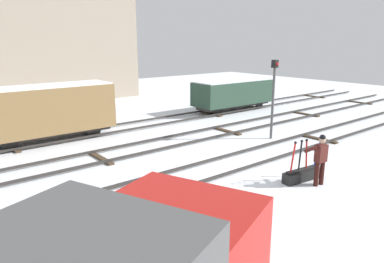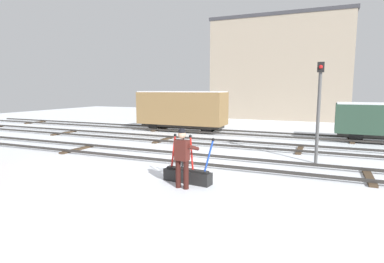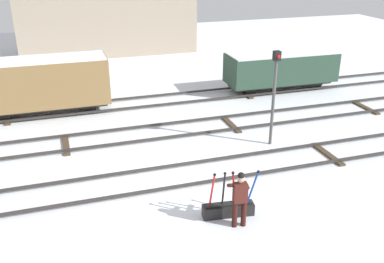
# 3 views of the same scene
# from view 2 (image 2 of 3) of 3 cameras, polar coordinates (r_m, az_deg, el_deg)

# --- Properties ---
(ground_plane) EXTENTS (60.00, 60.00, 0.00)m
(ground_plane) POSITION_cam_2_polar(r_m,az_deg,el_deg) (12.04, 0.65, -5.57)
(ground_plane) COLOR silver
(track_main_line) EXTENTS (44.00, 1.94, 0.18)m
(track_main_line) POSITION_cam_2_polar(r_m,az_deg,el_deg) (12.02, 0.65, -5.05)
(track_main_line) COLOR #2D2B28
(track_main_line) RESTS_ON ground_plane
(track_siding_near) EXTENTS (44.00, 1.94, 0.18)m
(track_siding_near) POSITION_cam_2_polar(r_m,az_deg,el_deg) (15.59, 6.08, -2.15)
(track_siding_near) COLOR #2D2B28
(track_siding_near) RESTS_ON ground_plane
(track_siding_far) EXTENTS (44.00, 1.94, 0.18)m
(track_siding_far) POSITION_cam_2_polar(r_m,az_deg,el_deg) (19.28, 9.45, -0.29)
(track_siding_far) COLOR #2D2B28
(track_siding_far) RESTS_ON ground_plane
(switch_lever_frame) EXTENTS (1.67, 0.55, 1.45)m
(switch_lever_frame) POSITION_cam_2_polar(r_m,az_deg,el_deg) (9.41, -0.82, -7.81)
(switch_lever_frame) COLOR black
(switch_lever_frame) RESTS_ON ground_plane
(rail_worker) EXTENTS (0.60, 0.66, 1.71)m
(rail_worker) POSITION_cam_2_polar(r_m,az_deg,el_deg) (8.72, -1.75, -4.25)
(rail_worker) COLOR #351511
(rail_worker) RESTS_ON ground_plane
(signal_post) EXTENTS (0.24, 0.32, 3.75)m
(signal_post) POSITION_cam_2_polar(r_m,az_deg,el_deg) (12.40, 22.20, 5.00)
(signal_post) COLOR #4C4C4C
(signal_post) RESTS_ON ground_plane
(apartment_building) EXTENTS (12.52, 5.33, 9.39)m
(apartment_building) POSITION_cam_2_polar(r_m,az_deg,el_deg) (31.40, 15.77, 10.98)
(apartment_building) COLOR gray
(apartment_building) RESTS_ON ground_plane
(freight_car_near_switch) EXTENTS (5.81, 1.94, 2.64)m
(freight_car_near_switch) POSITION_cam_2_polar(r_m,az_deg,el_deg) (20.52, -1.89, 4.19)
(freight_car_near_switch) COLOR #2D2B28
(freight_car_near_switch) RESTS_ON ground_plane
(perched_bird_roof_left) EXTENTS (0.28, 0.18, 0.13)m
(perched_bird_roof_left) POSITION_cam_2_polar(r_m,az_deg,el_deg) (31.78, 22.96, 19.29)
(perched_bird_roof_left) COLOR #333338
(perched_bird_roof_left) RESTS_ON apartment_building
(perched_bird_roof_right) EXTENTS (0.18, 0.28, 0.13)m
(perched_bird_roof_right) POSITION_cam_2_polar(r_m,az_deg,el_deg) (32.73, 7.66, 19.46)
(perched_bird_roof_right) COLOR #514C47
(perched_bird_roof_right) RESTS_ON apartment_building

